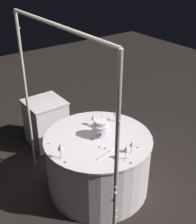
{
  "coord_description": "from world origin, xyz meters",
  "views": [
    {
      "loc": [
        -2.37,
        1.74,
        2.72
      ],
      "look_at": [
        0.0,
        0.0,
        1.1
      ],
      "focal_mm": 47.47,
      "sensor_mm": 36.0,
      "label": 1
    }
  ],
  "objects_px": {
    "main_table": "(98,163)",
    "wine_glass_5": "(60,147)",
    "wine_glass_0": "(126,149)",
    "decorative_arch": "(60,101)",
    "wine_glass_1": "(116,113)",
    "side_table": "(46,122)",
    "cake_knife": "(107,153)",
    "wine_glass_3": "(94,117)",
    "wine_glass_2": "(132,144)",
    "wine_glass_4": "(102,118)",
    "tiered_cake": "(101,126)"
  },
  "relations": [
    {
      "from": "main_table",
      "to": "decorative_arch",
      "type": "bearing_deg",
      "value": 90.13
    },
    {
      "from": "wine_glass_0",
      "to": "wine_glass_1",
      "type": "bearing_deg",
      "value": -31.89
    },
    {
      "from": "main_table",
      "to": "wine_glass_5",
      "type": "relative_size",
      "value": 7.02
    },
    {
      "from": "wine_glass_0",
      "to": "wine_glass_4",
      "type": "bearing_deg",
      "value": -15.34
    },
    {
      "from": "side_table",
      "to": "wine_glass_0",
      "type": "bearing_deg",
      "value": -178.37
    },
    {
      "from": "wine_glass_3",
      "to": "wine_glass_5",
      "type": "height_order",
      "value": "wine_glass_5"
    },
    {
      "from": "side_table",
      "to": "wine_glass_1",
      "type": "distance_m",
      "value": 1.3
    },
    {
      "from": "side_table",
      "to": "wine_glass_2",
      "type": "bearing_deg",
      "value": -174.14
    },
    {
      "from": "wine_glass_4",
      "to": "wine_glass_5",
      "type": "height_order",
      "value": "wine_glass_5"
    },
    {
      "from": "wine_glass_2",
      "to": "cake_knife",
      "type": "distance_m",
      "value": 0.29
    },
    {
      "from": "main_table",
      "to": "wine_glass_2",
      "type": "relative_size",
      "value": 8.84
    },
    {
      "from": "side_table",
      "to": "wine_glass_3",
      "type": "xyz_separation_m",
      "value": [
        -1.02,
        -0.18,
        0.5
      ]
    },
    {
      "from": "decorative_arch",
      "to": "main_table",
      "type": "xyz_separation_m",
      "value": [
        0.0,
        -0.47,
        -1.01
      ]
    },
    {
      "from": "decorative_arch",
      "to": "wine_glass_0",
      "type": "relative_size",
      "value": 13.0
    },
    {
      "from": "wine_glass_0",
      "to": "wine_glass_5",
      "type": "relative_size",
      "value": 0.89
    },
    {
      "from": "wine_glass_1",
      "to": "cake_knife",
      "type": "height_order",
      "value": "wine_glass_1"
    },
    {
      "from": "wine_glass_0",
      "to": "wine_glass_2",
      "type": "relative_size",
      "value": 1.12
    },
    {
      "from": "wine_glass_0",
      "to": "cake_knife",
      "type": "bearing_deg",
      "value": 26.87
    },
    {
      "from": "wine_glass_5",
      "to": "cake_knife",
      "type": "xyz_separation_m",
      "value": [
        -0.23,
        -0.45,
        -0.14
      ]
    },
    {
      "from": "cake_knife",
      "to": "wine_glass_2",
      "type": "bearing_deg",
      "value": -122.63
    },
    {
      "from": "tiered_cake",
      "to": "wine_glass_0",
      "type": "distance_m",
      "value": 0.52
    },
    {
      "from": "tiered_cake",
      "to": "decorative_arch",
      "type": "bearing_deg",
      "value": 91.31
    },
    {
      "from": "side_table",
      "to": "cake_knife",
      "type": "distance_m",
      "value": 1.65
    },
    {
      "from": "decorative_arch",
      "to": "wine_glass_1",
      "type": "xyz_separation_m",
      "value": [
        0.19,
        -0.89,
        -0.52
      ]
    },
    {
      "from": "wine_glass_3",
      "to": "cake_knife",
      "type": "height_order",
      "value": "wine_glass_3"
    },
    {
      "from": "side_table",
      "to": "cake_knife",
      "type": "height_order",
      "value": "cake_knife"
    },
    {
      "from": "side_table",
      "to": "wine_glass_5",
      "type": "height_order",
      "value": "wine_glass_5"
    },
    {
      "from": "wine_glass_2",
      "to": "wine_glass_4",
      "type": "distance_m",
      "value": 0.62
    },
    {
      "from": "wine_glass_1",
      "to": "wine_glass_5",
      "type": "relative_size",
      "value": 0.79
    },
    {
      "from": "wine_glass_0",
      "to": "wine_glass_5",
      "type": "height_order",
      "value": "wine_glass_5"
    },
    {
      "from": "wine_glass_3",
      "to": "wine_glass_4",
      "type": "distance_m",
      "value": 0.12
    },
    {
      "from": "tiered_cake",
      "to": "side_table",
      "type": "bearing_deg",
      "value": 4.93
    },
    {
      "from": "main_table",
      "to": "side_table",
      "type": "relative_size",
      "value": 1.78
    },
    {
      "from": "decorative_arch",
      "to": "main_table",
      "type": "relative_size",
      "value": 1.65
    },
    {
      "from": "decorative_arch",
      "to": "main_table",
      "type": "distance_m",
      "value": 1.11
    },
    {
      "from": "side_table",
      "to": "cake_knife",
      "type": "xyz_separation_m",
      "value": [
        -1.6,
        0.05,
        0.39
      ]
    },
    {
      "from": "side_table",
      "to": "wine_glass_4",
      "type": "height_order",
      "value": "wine_glass_4"
    },
    {
      "from": "decorative_arch",
      "to": "tiered_cake",
      "type": "relative_size",
      "value": 9.81
    },
    {
      "from": "wine_glass_4",
      "to": "cake_knife",
      "type": "relative_size",
      "value": 0.62
    },
    {
      "from": "wine_glass_2",
      "to": "wine_glass_3",
      "type": "height_order",
      "value": "wine_glass_3"
    },
    {
      "from": "wine_glass_1",
      "to": "cake_knife",
      "type": "relative_size",
      "value": 0.5
    },
    {
      "from": "wine_glass_1",
      "to": "wine_glass_5",
      "type": "distance_m",
      "value": 1.01
    },
    {
      "from": "wine_glass_3",
      "to": "wine_glass_4",
      "type": "bearing_deg",
      "value": -154.49
    },
    {
      "from": "side_table",
      "to": "wine_glass_4",
      "type": "distance_m",
      "value": 1.27
    },
    {
      "from": "wine_glass_0",
      "to": "wine_glass_5",
      "type": "distance_m",
      "value": 0.69
    },
    {
      "from": "cake_knife",
      "to": "wine_glass_3",
      "type": "bearing_deg",
      "value": -21.39
    },
    {
      "from": "wine_glass_1",
      "to": "wine_glass_2",
      "type": "bearing_deg",
      "value": 154.91
    },
    {
      "from": "wine_glass_5",
      "to": "cake_knife",
      "type": "bearing_deg",
      "value": -116.93
    },
    {
      "from": "main_table",
      "to": "wine_glass_1",
      "type": "xyz_separation_m",
      "value": [
        0.18,
        -0.42,
        0.49
      ]
    },
    {
      "from": "main_table",
      "to": "wine_glass_0",
      "type": "distance_m",
      "value": 0.71
    }
  ]
}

